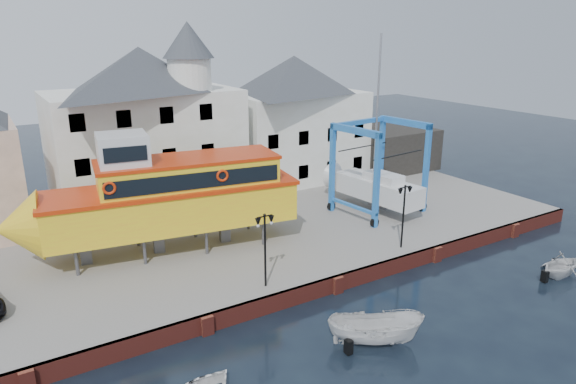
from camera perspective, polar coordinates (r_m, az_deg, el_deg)
ground at (r=30.08m, az=5.46°, el=-11.05°), size 140.00×140.00×0.00m
hardstanding at (r=38.37m, az=-4.41°, el=-3.69°), size 44.00×22.00×1.00m
quay_wall at (r=29.92m, az=5.37°, el=-10.13°), size 44.00×0.47×1.00m
building_white_main at (r=41.51m, az=-15.44°, el=7.18°), size 14.00×8.30×14.00m
building_white_right at (r=47.82m, az=0.66°, el=8.19°), size 12.00×8.00×11.20m
shed_dark at (r=52.95m, az=11.05°, el=4.82°), size 8.00×7.00×4.00m
lamp_post_left at (r=27.22m, az=-2.59°, el=-4.45°), size 1.12×0.32×4.20m
lamp_post_right at (r=32.93m, az=12.80°, el=-0.93°), size 1.12×0.32×4.20m
tour_boat at (r=32.37m, az=-14.48°, el=-0.56°), size 18.01×6.67×7.66m
travel_lift at (r=40.21m, az=9.16°, el=1.19°), size 6.66×8.91×13.16m
motorboat_a at (r=25.99m, az=9.60°, el=-16.27°), size 4.79×3.88×1.77m
motorboat_c at (r=35.88m, az=27.93°, el=-8.24°), size 3.34×2.89×1.75m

